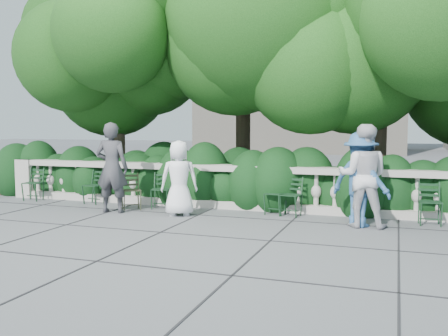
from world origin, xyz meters
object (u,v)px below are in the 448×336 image
(person_businessman, at_px, (179,178))
(person_casual_man, at_px, (363,176))
(chair_a, at_px, (30,201))
(person_woman_grey, at_px, (112,168))
(chair_d, at_px, (273,216))
(chair_b, at_px, (90,205))
(chair_f, at_px, (431,227))
(chair_c, at_px, (160,210))
(person_older_blue, at_px, (361,179))
(chair_weathered, at_px, (132,211))
(chair_e, at_px, (288,217))

(person_businessman, xyz_separation_m, person_casual_man, (3.71, 0.09, 0.17))
(chair_a, relative_size, person_woman_grey, 0.43)
(person_businessman, bearing_deg, chair_d, 174.52)
(chair_b, xyz_separation_m, person_businessman, (2.62, -0.61, 0.79))
(person_woman_grey, bearing_deg, person_casual_man, 173.74)
(chair_f, bearing_deg, person_woman_grey, -179.29)
(chair_d, relative_size, person_casual_man, 0.44)
(chair_b, height_order, chair_c, same)
(chair_c, height_order, person_older_blue, person_older_blue)
(person_businessman, bearing_deg, person_woman_grey, -19.83)
(chair_weathered, bearing_deg, chair_a, 134.85)
(person_woman_grey, height_order, person_casual_man, person_woman_grey)
(chair_b, height_order, chair_e, same)
(person_woman_grey, bearing_deg, chair_c, -151.19)
(chair_d, relative_size, person_businessman, 0.53)
(chair_e, bearing_deg, person_older_blue, -7.81)
(chair_f, bearing_deg, chair_e, 174.03)
(chair_weathered, bearing_deg, chair_b, 124.24)
(chair_e, bearing_deg, person_casual_man, -7.74)
(person_woman_grey, xyz_separation_m, person_casual_man, (5.25, 0.21, -0.02))
(chair_a, xyz_separation_m, person_older_blue, (8.00, -0.46, 0.89))
(person_casual_man, bearing_deg, chair_weathered, -0.14)
(person_woman_grey, bearing_deg, chair_weathered, -147.54)
(chair_weathered, bearing_deg, person_businessman, -45.44)
(chair_b, bearing_deg, person_woman_grey, -26.80)
(chair_c, height_order, chair_weathered, same)
(chair_e, bearing_deg, chair_a, -170.50)
(chair_f, distance_m, person_businessman, 5.02)
(chair_a, distance_m, chair_c, 3.62)
(person_businessman, bearing_deg, chair_a, -31.74)
(chair_d, bearing_deg, chair_f, 5.97)
(chair_d, height_order, chair_f, same)
(chair_c, xyz_separation_m, chair_weathered, (-0.50, -0.34, 0.00))
(chair_a, xyz_separation_m, chair_b, (1.71, 0.06, 0.00))
(chair_e, bearing_deg, person_businessman, -156.30)
(person_businessman, height_order, person_casual_man, person_casual_man)
(chair_weathered, distance_m, person_woman_grey, 1.07)
(chair_f, relative_size, person_older_blue, 0.47)
(chair_weathered, bearing_deg, person_older_blue, -38.63)
(person_older_blue, bearing_deg, chair_e, 5.82)
(person_casual_man, bearing_deg, person_businessman, 2.05)
(chair_e, relative_size, person_businessman, 0.53)
(chair_a, bearing_deg, chair_d, -5.52)
(chair_c, relative_size, person_casual_man, 0.44)
(chair_c, relative_size, chair_f, 1.00)
(person_older_blue, bearing_deg, chair_f, -139.24)
(chair_d, distance_m, person_woman_grey, 3.62)
(chair_b, bearing_deg, person_businessman, -5.78)
(chair_c, relative_size, person_woman_grey, 0.43)
(chair_b, relative_size, chair_c, 1.00)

